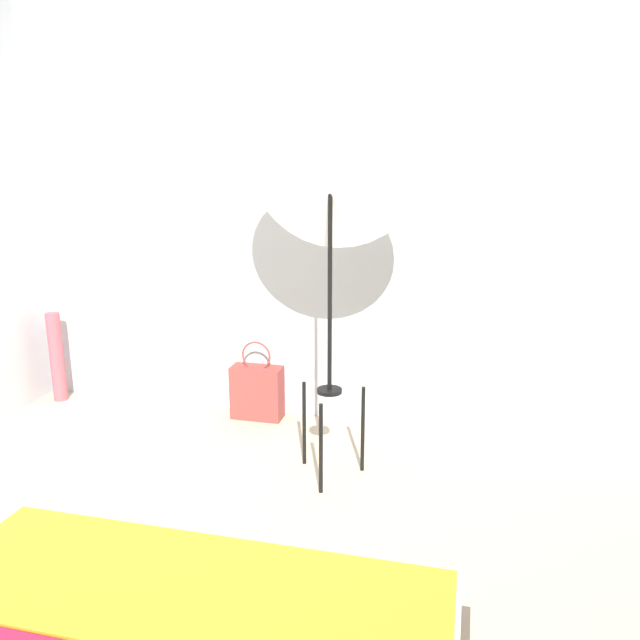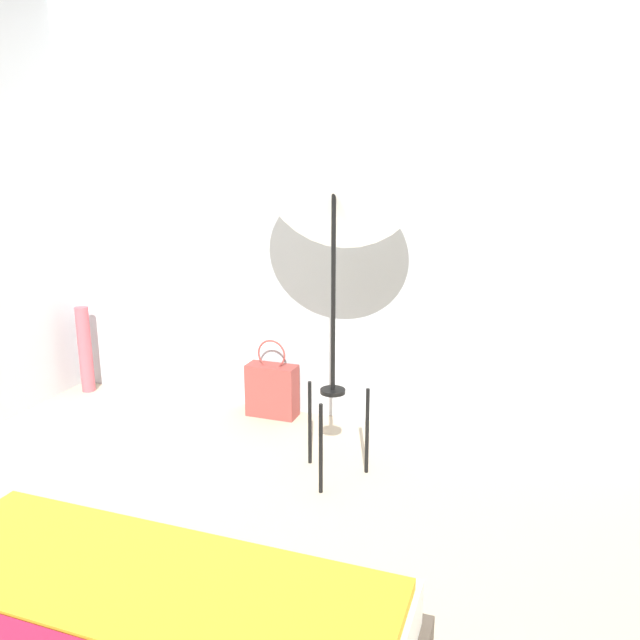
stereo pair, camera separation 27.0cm
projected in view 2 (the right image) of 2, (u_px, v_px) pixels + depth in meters
The scene contains 4 objects.
wall_back at pixel (310, 207), 3.70m from camera, with size 8.00×0.05×2.60m.
photo_umbrella at pixel (334, 161), 2.82m from camera, with size 0.87×0.34×2.02m.
tote_bag at pixel (272, 389), 3.92m from camera, with size 0.32×0.14×0.50m.
paper_roll at pixel (85, 350), 4.31m from camera, with size 0.09×0.09×0.60m.
Camera 2 is at (1.30, -1.39, 1.57)m, focal length 35.00 mm.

